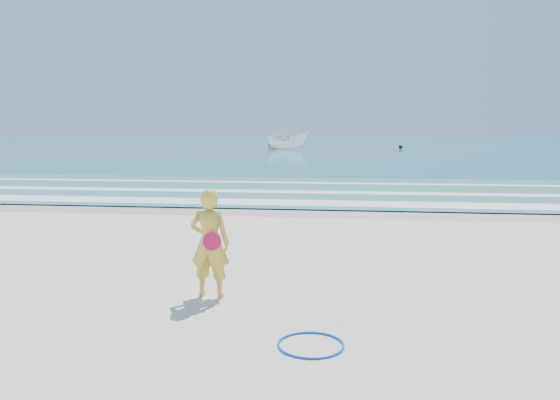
# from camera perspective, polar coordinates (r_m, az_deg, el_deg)

# --- Properties ---
(ground) EXTENTS (400.00, 400.00, 0.00)m
(ground) POSITION_cam_1_polar(r_m,az_deg,el_deg) (7.72, -7.05, -11.37)
(ground) COLOR silver
(ground) RESTS_ON ground
(wet_sand) EXTENTS (400.00, 2.40, 0.00)m
(wet_sand) POSITION_cam_1_polar(r_m,az_deg,el_deg) (16.37, 0.54, -1.08)
(wet_sand) COLOR #B2A893
(wet_sand) RESTS_ON ground
(ocean) EXTENTS (400.00, 190.00, 0.04)m
(ocean) POSITION_cam_1_polar(r_m,az_deg,el_deg) (112.11, 6.03, 6.46)
(ocean) COLOR #19727F
(ocean) RESTS_ON ground
(shallow) EXTENTS (400.00, 10.00, 0.01)m
(shallow) POSITION_cam_1_polar(r_m,az_deg,el_deg) (21.29, 2.04, 1.09)
(shallow) COLOR #59B7AD
(shallow) RESTS_ON ocean
(foam_near) EXTENTS (400.00, 1.40, 0.01)m
(foam_near) POSITION_cam_1_polar(r_m,az_deg,el_deg) (17.64, 1.01, -0.27)
(foam_near) COLOR white
(foam_near) RESTS_ON shallow
(foam_mid) EXTENTS (400.00, 0.90, 0.01)m
(foam_mid) POSITION_cam_1_polar(r_m,az_deg,el_deg) (20.50, 1.84, 0.86)
(foam_mid) COLOR white
(foam_mid) RESTS_ON shallow
(foam_far) EXTENTS (400.00, 0.60, 0.01)m
(foam_far) POSITION_cam_1_polar(r_m,az_deg,el_deg) (23.77, 2.55, 1.81)
(foam_far) COLOR white
(foam_far) RESTS_ON shallow
(hoop) EXTENTS (0.98, 0.98, 0.03)m
(hoop) POSITION_cam_1_polar(r_m,az_deg,el_deg) (6.52, 3.23, -14.86)
(hoop) COLOR blue
(hoop) RESTS_ON ground
(boat) EXTENTS (4.89, 2.26, 1.83)m
(boat) POSITION_cam_1_polar(r_m,az_deg,el_deg) (57.28, 0.78, 6.21)
(boat) COLOR white
(boat) RESTS_ON ocean
(buoy) EXTENTS (0.42, 0.42, 0.42)m
(buoy) POSITION_cam_1_polar(r_m,az_deg,el_deg) (60.67, 12.49, 5.45)
(buoy) COLOR black
(buoy) RESTS_ON ocean
(woman) EXTENTS (0.61, 0.43, 1.62)m
(woman) POSITION_cam_1_polar(r_m,az_deg,el_deg) (8.11, -7.34, -4.49)
(woman) COLOR gold
(woman) RESTS_ON ground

